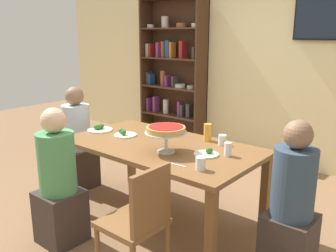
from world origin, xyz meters
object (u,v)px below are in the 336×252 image
(water_glass_clear_near, at_px, (222,140))
(cutlery_fork_near, at_px, (153,128))
(diner_near_left, at_px, (59,187))
(beer_glass_amber_tall, at_px, (208,132))
(chair_near_right, at_px, (139,219))
(water_glass_clear_spare, at_px, (201,164))
(diner_head_west, at_px, (78,145))
(salad_plate_near_diner, at_px, (207,153))
(dining_table, at_px, (161,153))
(water_glass_clear_far, at_px, (228,149))
(deep_dish_pizza_stand, at_px, (166,131))
(salad_plate_far_diner, at_px, (100,129))
(bookshelf, at_px, (173,72))
(salad_plate_spare, at_px, (124,134))
(diner_head_east, at_px, (291,210))
(television, at_px, (336,15))
(cutlery_knife_near, at_px, (176,165))

(water_glass_clear_near, relative_size, cutlery_fork_near, 0.51)
(diner_near_left, height_order, beer_glass_amber_tall, diner_near_left)
(chair_near_right, height_order, cutlery_fork_near, chair_near_right)
(water_glass_clear_spare, bearing_deg, chair_near_right, -109.82)
(diner_head_west, height_order, water_glass_clear_near, diner_head_west)
(water_glass_clear_near, bearing_deg, salad_plate_near_diner, -81.14)
(dining_table, xyz_separation_m, water_glass_clear_far, (0.63, 0.11, 0.14))
(diner_near_left, bearing_deg, water_glass_clear_spare, -63.26)
(dining_table, distance_m, deep_dish_pizza_stand, 0.35)
(chair_near_right, distance_m, salad_plate_far_diner, 1.47)
(bookshelf, relative_size, salad_plate_spare, 10.05)
(diner_near_left, xyz_separation_m, beer_glass_amber_tall, (0.67, 1.17, 0.33))
(diner_head_east, height_order, chair_near_right, diner_head_east)
(television, distance_m, beer_glass_amber_tall, 2.12)
(beer_glass_amber_tall, bearing_deg, salad_plate_far_diner, -159.11)
(water_glass_clear_near, bearing_deg, water_glass_clear_spare, -72.28)
(diner_head_east, xyz_separation_m, diner_near_left, (-1.62, -0.82, 0.00))
(beer_glass_amber_tall, relative_size, water_glass_clear_spare, 1.63)
(diner_head_west, bearing_deg, water_glass_clear_far, 4.02)
(water_glass_clear_far, bearing_deg, diner_head_east, -9.48)
(salad_plate_near_diner, distance_m, salad_plate_spare, 0.94)
(television, xyz_separation_m, cutlery_knife_near, (-0.35, -2.43, -1.16))
(diner_head_west, distance_m, water_glass_clear_near, 1.71)
(salad_plate_near_diner, bearing_deg, diner_near_left, -136.86)
(dining_table, xyz_separation_m, salad_plate_far_diner, (-0.79, -0.04, 0.10))
(chair_near_right, xyz_separation_m, water_glass_clear_spare, (0.17, 0.47, 0.30))
(dining_table, relative_size, deep_dish_pizza_stand, 5.02)
(deep_dish_pizza_stand, xyz_separation_m, water_glass_clear_spare, (0.46, -0.15, -0.13))
(television, relative_size, salad_plate_far_diner, 3.66)
(salad_plate_spare, bearing_deg, diner_head_east, 0.85)
(deep_dish_pizza_stand, bearing_deg, cutlery_knife_near, -36.12)
(cutlery_fork_near, bearing_deg, salad_plate_far_diner, 41.55)
(deep_dish_pizza_stand, xyz_separation_m, salad_plate_spare, (-0.63, 0.12, -0.17))
(salad_plate_spare, distance_m, water_glass_clear_far, 1.09)
(dining_table, relative_size, cutlery_knife_near, 9.87)
(diner_head_east, distance_m, salad_plate_spare, 1.69)
(diner_head_west, height_order, water_glass_clear_far, diner_head_west)
(cutlery_fork_near, bearing_deg, television, -132.57)
(salad_plate_near_diner, relative_size, water_glass_clear_spare, 2.07)
(chair_near_right, bearing_deg, salad_plate_near_diner, -1.40)
(water_glass_clear_far, height_order, water_glass_clear_spare, water_glass_clear_far)
(beer_glass_amber_tall, bearing_deg, diner_head_east, -20.18)
(salad_plate_near_diner, distance_m, water_glass_clear_spare, 0.34)
(diner_head_west, bearing_deg, cutlery_fork_near, 26.97)
(diner_head_west, height_order, cutlery_fork_near, diner_head_west)
(bookshelf, distance_m, diner_head_east, 3.42)
(salad_plate_near_diner, xyz_separation_m, water_glass_clear_far, (0.14, 0.09, 0.04))
(television, bearing_deg, water_glass_clear_far, -94.48)
(bookshelf, relative_size, salad_plate_near_diner, 10.72)
(water_glass_clear_far, bearing_deg, diner_head_west, -175.98)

